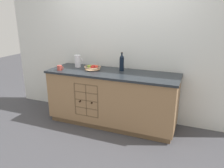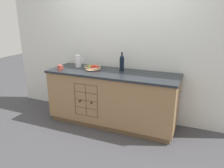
% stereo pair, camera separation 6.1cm
% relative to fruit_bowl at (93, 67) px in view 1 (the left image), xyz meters
% --- Properties ---
extents(ground_plane, '(14.00, 14.00, 0.00)m').
position_rel_fruit_bowl_xyz_m(ground_plane, '(0.37, -0.03, -0.97)').
color(ground_plane, '#424247').
extents(back_wall, '(4.56, 0.06, 2.55)m').
position_rel_fruit_bowl_xyz_m(back_wall, '(0.37, 0.37, 0.31)').
color(back_wall, silver).
rests_on(back_wall, ground_plane).
extents(kitchen_island, '(2.20, 0.72, 0.93)m').
position_rel_fruit_bowl_xyz_m(kitchen_island, '(0.37, -0.04, -0.50)').
color(kitchen_island, brown).
rests_on(kitchen_island, ground_plane).
extents(fruit_bowl, '(0.29, 0.29, 0.09)m').
position_rel_fruit_bowl_xyz_m(fruit_bowl, '(0.00, 0.00, 0.00)').
color(fruit_bowl, tan).
rests_on(fruit_bowl, kitchen_island).
extents(white_pitcher, '(0.16, 0.11, 0.22)m').
position_rel_fruit_bowl_xyz_m(white_pitcher, '(-0.33, 0.08, 0.07)').
color(white_pitcher, white).
rests_on(white_pitcher, kitchen_island).
extents(ceramic_mug, '(0.12, 0.08, 0.08)m').
position_rel_fruit_bowl_xyz_m(ceramic_mug, '(-0.50, -0.24, 0.00)').
color(ceramic_mug, '#B7473D').
rests_on(ceramic_mug, kitchen_island).
extents(standing_wine_bottle, '(0.08, 0.08, 0.31)m').
position_rel_fruit_bowl_xyz_m(standing_wine_bottle, '(0.49, 0.12, 0.10)').
color(standing_wine_bottle, black).
rests_on(standing_wine_bottle, kitchen_island).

